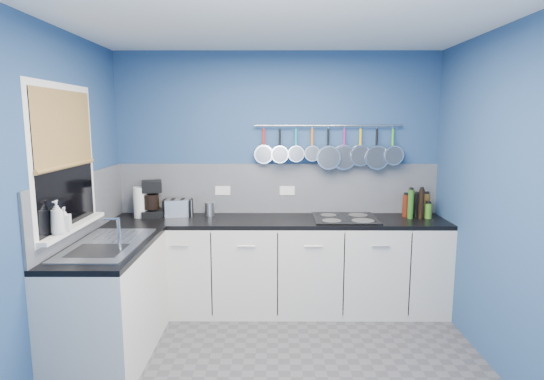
{
  "coord_description": "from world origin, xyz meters",
  "views": [
    {
      "loc": [
        -0.03,
        -2.98,
        1.83
      ],
      "look_at": [
        -0.05,
        0.75,
        1.25
      ],
      "focal_mm": 29.59,
      "sensor_mm": 36.0,
      "label": 1
    }
  ],
  "objects_px": {
    "paper_towel": "(141,202)",
    "soap_bottle_a": "(57,218)",
    "canister": "(210,209)",
    "hob": "(345,218)",
    "coffee_maker": "(152,199)",
    "soap_bottle_b": "(64,219)",
    "toaster": "(178,208)"
  },
  "relations": [
    {
      "from": "soap_bottle_a",
      "to": "hob",
      "type": "distance_m",
      "value": 2.49
    },
    {
      "from": "canister",
      "to": "paper_towel",
      "type": "bearing_deg",
      "value": -173.95
    },
    {
      "from": "toaster",
      "to": "hob",
      "type": "xyz_separation_m",
      "value": [
        1.62,
        -0.12,
        -0.08
      ]
    },
    {
      "from": "soap_bottle_b",
      "to": "toaster",
      "type": "height_order",
      "value": "soap_bottle_b"
    },
    {
      "from": "toaster",
      "to": "canister",
      "type": "relative_size",
      "value": 1.95
    },
    {
      "from": "paper_towel",
      "to": "canister",
      "type": "relative_size",
      "value": 2.24
    },
    {
      "from": "soap_bottle_b",
      "to": "coffee_maker",
      "type": "relative_size",
      "value": 0.49
    },
    {
      "from": "soap_bottle_b",
      "to": "canister",
      "type": "distance_m",
      "value": 1.49
    },
    {
      "from": "paper_towel",
      "to": "coffee_maker",
      "type": "bearing_deg",
      "value": 18.16
    },
    {
      "from": "soap_bottle_a",
      "to": "hob",
      "type": "xyz_separation_m",
      "value": [
        2.18,
        1.17,
        -0.26
      ]
    },
    {
      "from": "soap_bottle_b",
      "to": "toaster",
      "type": "distance_m",
      "value": 1.32
    },
    {
      "from": "toaster",
      "to": "hob",
      "type": "relative_size",
      "value": 0.43
    },
    {
      "from": "canister",
      "to": "hob",
      "type": "height_order",
      "value": "canister"
    },
    {
      "from": "paper_towel",
      "to": "hob",
      "type": "bearing_deg",
      "value": -1.95
    },
    {
      "from": "coffee_maker",
      "to": "toaster",
      "type": "relative_size",
      "value": 1.37
    },
    {
      "from": "soap_bottle_a",
      "to": "canister",
      "type": "bearing_deg",
      "value": 56.63
    },
    {
      "from": "toaster",
      "to": "soap_bottle_a",
      "type": "bearing_deg",
      "value": -127.78
    },
    {
      "from": "soap_bottle_b",
      "to": "coffee_maker",
      "type": "height_order",
      "value": "coffee_maker"
    },
    {
      "from": "coffee_maker",
      "to": "canister",
      "type": "relative_size",
      "value": 2.66
    },
    {
      "from": "soap_bottle_a",
      "to": "toaster",
      "type": "distance_m",
      "value": 1.42
    },
    {
      "from": "coffee_maker",
      "to": "toaster",
      "type": "xyz_separation_m",
      "value": [
        0.25,
        0.02,
        -0.09
      ]
    },
    {
      "from": "paper_towel",
      "to": "soap_bottle_a",
      "type": "bearing_deg",
      "value": -99.4
    },
    {
      "from": "soap_bottle_b",
      "to": "canister",
      "type": "height_order",
      "value": "soap_bottle_b"
    },
    {
      "from": "soap_bottle_a",
      "to": "coffee_maker",
      "type": "distance_m",
      "value": 1.31
    },
    {
      "from": "coffee_maker",
      "to": "toaster",
      "type": "distance_m",
      "value": 0.27
    },
    {
      "from": "toaster",
      "to": "hob",
      "type": "bearing_deg",
      "value": -18.93
    },
    {
      "from": "soap_bottle_a",
      "to": "soap_bottle_b",
      "type": "distance_m",
      "value": 0.11
    },
    {
      "from": "soap_bottle_a",
      "to": "coffee_maker",
      "type": "bearing_deg",
      "value": 76.54
    },
    {
      "from": "soap_bottle_b",
      "to": "coffee_maker",
      "type": "xyz_separation_m",
      "value": [
        0.3,
        1.17,
        -0.06
      ]
    },
    {
      "from": "soap_bottle_b",
      "to": "toaster",
      "type": "xyz_separation_m",
      "value": [
        0.55,
        1.19,
        -0.15
      ]
    },
    {
      "from": "canister",
      "to": "hob",
      "type": "bearing_deg",
      "value": -5.95
    },
    {
      "from": "soap_bottle_a",
      "to": "canister",
      "type": "relative_size",
      "value": 1.81
    }
  ]
}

